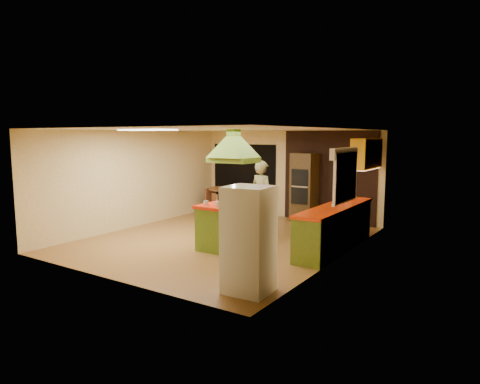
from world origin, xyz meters
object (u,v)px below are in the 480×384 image
Objects in this scene: kitchen_island at (234,222)px; man at (262,197)px; wall_oven at (304,187)px; dining_table at (227,196)px; refrigerator at (249,240)px; canister_large at (349,196)px.

kitchen_island is 1.07× the size of man.
dining_table is at bearing -169.31° from wall_oven.
refrigerator is at bearing -51.31° from kitchen_island.
refrigerator is at bearing 131.09° from man.
man is at bearing 113.63° from refrigerator.
canister_large is at bearing -154.68° from man.
refrigerator reaches higher than canister_large.
canister_large is (4.09, -1.05, 0.44)m from dining_table.
refrigerator reaches higher than kitchen_island.
canister_large is at bearing 83.89° from refrigerator.
canister_large is at bearing -14.39° from dining_table.
wall_oven is at bearing 86.16° from kitchen_island.
refrigerator is 5.65m from wall_oven.
man is 4.03m from refrigerator.
refrigerator is at bearing -72.22° from wall_oven.
wall_oven reaches higher than kitchen_island.
man reaches higher than dining_table.
canister_large is (1.97, 1.72, 0.54)m from kitchen_island.
wall_oven reaches higher than refrigerator.
man is at bearing -35.35° from dining_table.
refrigerator is at bearing -52.06° from dining_table.
canister_large reaches higher than dining_table.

